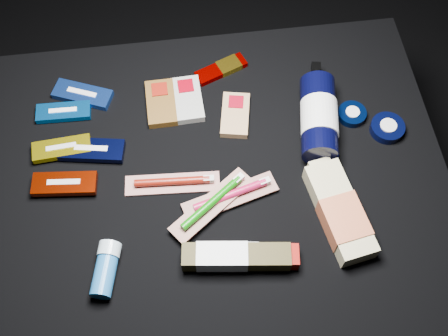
{
  "coord_description": "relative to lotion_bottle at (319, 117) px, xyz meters",
  "views": [
    {
      "loc": [
        -0.06,
        -0.54,
        1.46
      ],
      "look_at": [
        0.01,
        0.01,
        0.42
      ],
      "focal_mm": 45.0,
      "sensor_mm": 36.0,
      "label": 1
    }
  ],
  "objects": [
    {
      "name": "toothpaste_carton_red",
      "position": [
        -0.2,
        -0.28,
        -0.02
      ],
      "size": [
        0.2,
        0.07,
        0.04
      ],
      "rotation": [
        0.0,
        0.0,
        -0.14
      ],
      "color": "#900700",
      "rests_on": "cloth_table"
    },
    {
      "name": "clif_bar_0",
      "position": [
        -0.34,
        0.11,
        -0.03
      ],
      "size": [
        0.07,
        0.12,
        0.02
      ],
      "rotation": [
        0.0,
        0.0,
        0.01
      ],
      "color": "brown",
      "rests_on": "cloth_table"
    },
    {
      "name": "toothbrush_pack_2",
      "position": [
        -0.25,
        -0.17,
        -0.02
      ],
      "size": [
        0.19,
        0.16,
        0.02
      ],
      "rotation": [
        0.0,
        0.0,
        0.64
      ],
      "color": "#AAA4A0",
      "rests_on": "cloth_table"
    },
    {
      "name": "luna_bar_4",
      "position": [
        -0.55,
        -0.08,
        -0.02
      ],
      "size": [
        0.14,
        0.06,
        0.02
      ],
      "rotation": [
        0.0,
        0.0,
        -0.1
      ],
      "color": "#751401",
      "rests_on": "cloth_table"
    },
    {
      "name": "deodorant_stick",
      "position": [
        -0.47,
        -0.28,
        -0.02
      ],
      "size": [
        0.07,
        0.11,
        0.04
      ],
      "rotation": [
        0.0,
        0.0,
        -0.23
      ],
      "color": "#1D5D9B",
      "rests_on": "cloth_table"
    },
    {
      "name": "clif_bar_1",
      "position": [
        -0.28,
        0.11,
        -0.03
      ],
      "size": [
        0.07,
        0.12,
        0.02
      ],
      "rotation": [
        0.0,
        0.0,
        0.03
      ],
      "color": "#9F9F98",
      "rests_on": "cloth_table"
    },
    {
      "name": "cream_tin_lower",
      "position": [
        0.15,
        -0.03,
        -0.03
      ],
      "size": [
        0.07,
        0.07,
        0.02
      ],
      "rotation": [
        0.0,
        0.0,
        -0.21
      ],
      "color": "black",
      "rests_on": "cloth_table"
    },
    {
      "name": "clif_bar_2",
      "position": [
        -0.17,
        0.05,
        -0.03
      ],
      "size": [
        0.08,
        0.12,
        0.02
      ],
      "rotation": [
        0.0,
        0.0,
        -0.2
      ],
      "color": "tan",
      "rests_on": "cloth_table"
    },
    {
      "name": "bodywash_bottle",
      "position": [
        0.0,
        -0.22,
        -0.02
      ],
      "size": [
        0.11,
        0.23,
        0.05
      ],
      "rotation": [
        0.0,
        0.0,
        0.17
      ],
      "color": "#C9BE8A",
      "rests_on": "cloth_table"
    },
    {
      "name": "lotion_bottle",
      "position": [
        0.0,
        0.0,
        0.0
      ],
      "size": [
        0.11,
        0.25,
        0.08
      ],
      "rotation": [
        0.0,
        0.0,
        -0.17
      ],
      "color": "black",
      "rests_on": "cloth_table"
    },
    {
      "name": "toothbrush_pack_0",
      "position": [
        -0.33,
        -0.1,
        -0.03
      ],
      "size": [
        0.2,
        0.06,
        0.02
      ],
      "rotation": [
        0.0,
        0.0,
        -0.06
      ],
      "color": "beige",
      "rests_on": "cloth_table"
    },
    {
      "name": "power_bar",
      "position": [
        -0.18,
        0.18,
        -0.03
      ],
      "size": [
        0.13,
        0.08,
        0.02
      ],
      "rotation": [
        0.0,
        0.0,
        0.38
      ],
      "color": "#850000",
      "rests_on": "cloth_table"
    },
    {
      "name": "toothpaste_carton_green",
      "position": [
        -0.23,
        -0.28,
        -0.01
      ],
      "size": [
        0.21,
        0.07,
        0.04
      ],
      "rotation": [
        0.0,
        0.0,
        -0.12
      ],
      "color": "#322B0E",
      "rests_on": "cloth_table"
    },
    {
      "name": "luna_bar_1",
      "position": [
        -0.56,
        0.11,
        -0.03
      ],
      "size": [
        0.12,
        0.05,
        0.02
      ],
      "rotation": [
        0.0,
        0.0,
        -0.03
      ],
      "color": "#095CB3",
      "rests_on": "cloth_table"
    },
    {
      "name": "luna_bar_0",
      "position": [
        -0.51,
        0.15,
        -0.03
      ],
      "size": [
        0.14,
        0.1,
        0.02
      ],
      "rotation": [
        0.0,
        0.0,
        -0.39
      ],
      "color": "#183D96",
      "rests_on": "cloth_table"
    },
    {
      "name": "cloth_table",
      "position": [
        -0.23,
        -0.1,
        -0.24
      ],
      "size": [
        0.98,
        0.78,
        0.4
      ],
      "primitive_type": "cube",
      "color": "black",
      "rests_on": "ground"
    },
    {
      "name": "cream_tin_upper",
      "position": [
        0.08,
        0.02,
        -0.03
      ],
      "size": [
        0.06,
        0.06,
        0.02
      ],
      "rotation": [
        0.0,
        0.0,
        -0.22
      ],
      "color": "black",
      "rests_on": "cloth_table"
    },
    {
      "name": "luna_bar_3",
      "position": [
        -0.56,
        0.01,
        -0.02
      ],
      "size": [
        0.13,
        0.05,
        0.02
      ],
      "rotation": [
        0.0,
        0.0,
        0.06
      ],
      "color": "#B3A10A",
      "rests_on": "cloth_table"
    },
    {
      "name": "toothbrush_pack_1",
      "position": [
        -0.21,
        -0.15,
        -0.02
      ],
      "size": [
        0.21,
        0.1,
        0.02
      ],
      "rotation": [
        0.0,
        0.0,
        0.27
      ],
      "color": "#B4ADA8",
      "rests_on": "cloth_table"
    },
    {
      "name": "luna_bar_2",
      "position": [
        -0.49,
        -0.0,
        -0.03
      ],
      "size": [
        0.14,
        0.07,
        0.02
      ],
      "rotation": [
        0.0,
        0.0,
        -0.17
      ],
      "color": "black",
      "rests_on": "cloth_table"
    },
    {
      "name": "ground",
      "position": [
        -0.23,
        -0.1,
        -0.44
      ],
      "size": [
        3.0,
        3.0,
        0.0
      ],
      "primitive_type": "plane",
      "color": "black",
      "rests_on": "ground"
    }
  ]
}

